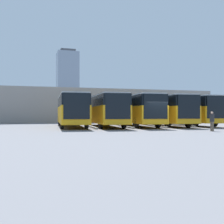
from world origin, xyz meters
name	(u,v)px	position (x,y,z in m)	size (l,w,h in m)	color
ground_plane	(159,129)	(0.00, 0.00, 0.00)	(600.00, 600.00, 0.00)	slate
bus_0	(188,110)	(-6.99, -6.58, 1.86)	(3.44, 12.36, 3.33)	orange
curb_divider_0	(183,126)	(-5.24, -4.77, 0.07)	(0.24, 5.41, 0.15)	#9E9E99
bus_1	(163,110)	(-3.50, -6.07, 1.86)	(3.44, 12.36, 3.33)	orange
curb_divider_1	(156,126)	(-1.75, -4.26, 0.07)	(0.24, 5.41, 0.15)	#9E9E99
bus_2	(136,110)	(0.00, -5.91, 1.86)	(3.44, 12.36, 3.33)	orange
curb_divider_2	(126,127)	(1.75, -4.11, 0.07)	(0.24, 5.41, 0.15)	#9E9E99
bus_3	(105,110)	(3.50, -6.06, 1.86)	(3.44, 12.36, 3.33)	orange
curb_divider_3	(93,127)	(5.24, -4.25, 0.07)	(0.24, 5.41, 0.15)	#9E9E99
bus_4	(71,110)	(6.99, -6.66, 1.86)	(3.44, 12.36, 3.33)	orange
pedestrian	(212,121)	(-2.84, 3.70, 0.86)	(0.38, 0.39, 1.59)	brown
station_building	(96,106)	(0.00, -25.04, 2.71)	(38.37, 14.88, 5.37)	gray
office_tower	(67,83)	(-22.95, -235.59, 29.29)	(19.04, 19.04, 59.78)	#7F8EA3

